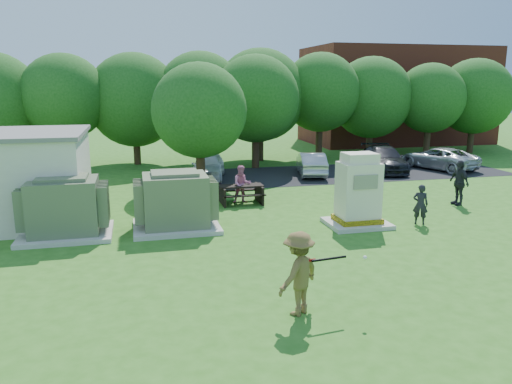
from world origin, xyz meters
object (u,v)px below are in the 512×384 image
object	(u,v)px
car_silver_b	(439,158)
car_silver_a	(311,164)
car_dark	(384,159)
picnic_table	(241,192)
person_by_generator	(420,204)
batter	(298,273)
person_at_picnic	(242,184)
transformer_right	(176,202)
person_walking_right	(459,183)
transformer_left	(65,208)
generator_cabinet	(358,194)
car_white	(208,166)

from	to	relation	value
car_silver_b	car_silver_a	bearing A→B (deg)	-18.93
car_dark	picnic_table	bearing A→B (deg)	-135.40
person_by_generator	car_dark	world-z (taller)	person_by_generator
batter	person_at_picnic	bearing A→B (deg)	-131.02
car_silver_a	car_silver_b	xyz separation A→B (m)	(8.17, 0.18, 0.01)
transformer_right	car_silver_b	size ratio (longest dim) A/B	0.64
batter	person_by_generator	distance (m)	8.88
person_walking_right	car_dark	size ratio (longest dim) A/B	0.39
transformer_right	batter	xyz separation A→B (m)	(2.10, -7.39, -0.01)
transformer_right	batter	bearing A→B (deg)	-74.15
transformer_left	generator_cabinet	xyz separation A→B (m)	(10.14, -1.13, 0.20)
picnic_table	batter	bearing A→B (deg)	-95.03
car_dark	car_silver_b	size ratio (longest dim) A/B	1.05
transformer_right	person_at_picnic	distance (m)	4.51
car_silver_a	car_dark	size ratio (longest dim) A/B	0.79
transformer_left	transformer_right	world-z (taller)	same
car_silver_a	car_dark	bearing A→B (deg)	-163.91
transformer_left	car_silver_b	distance (m)	22.03
car_silver_a	car_white	bearing A→B (deg)	8.55
generator_cabinet	car_dark	xyz separation A→B (m)	(6.39, 10.21, -0.45)
person_at_picnic	car_white	distance (m)	5.98
generator_cabinet	car_dark	world-z (taller)	generator_cabinet
car_white	car_silver_b	distance (m)	13.93
picnic_table	batter	xyz separation A→B (m)	(-0.93, -10.58, 0.46)
person_walking_right	person_at_picnic	bearing A→B (deg)	-108.20
person_walking_right	car_silver_a	bearing A→B (deg)	-157.68
generator_cabinet	person_at_picnic	xyz separation A→B (m)	(-3.34, 4.41, -0.35)
person_at_picnic	car_white	size ratio (longest dim) A/B	0.40
car_white	car_dark	distance (m)	10.35
person_at_picnic	transformer_left	bearing A→B (deg)	-150.88
generator_cabinet	person_walking_right	world-z (taller)	generator_cabinet
transformer_left	car_silver_a	bearing A→B (deg)	36.41
batter	car_silver_b	distance (m)	21.76
car_silver_a	person_by_generator	bearing A→B (deg)	105.46
transformer_left	batter	bearing A→B (deg)	-51.89
person_walking_right	car_white	distance (m)	12.69
transformer_right	generator_cabinet	bearing A→B (deg)	-9.94
person_at_picnic	picnic_table	bearing A→B (deg)	-120.74
picnic_table	person_walking_right	distance (m)	9.26
batter	transformer_right	bearing A→B (deg)	-109.84
transformer_left	batter	size ratio (longest dim) A/B	1.57
generator_cabinet	car_white	size ratio (longest dim) A/B	0.65
picnic_table	car_silver_b	xyz separation A→B (m)	(13.38, 5.81, 0.15)
picnic_table	person_at_picnic	size ratio (longest dim) A/B	1.15
transformer_left	person_at_picnic	world-z (taller)	transformer_left
person_at_picnic	person_walking_right	bearing A→B (deg)	-12.31
generator_cabinet	person_by_generator	size ratio (longest dim) A/B	1.79
person_walking_right	car_silver_b	bearing A→B (deg)	148.98
transformer_right	person_walking_right	xyz separation A→B (m)	(11.96, 0.79, -0.02)
transformer_left	car_white	xyz separation A→B (m)	(6.18, 9.23, -0.27)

